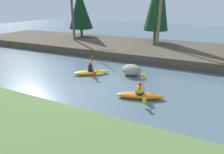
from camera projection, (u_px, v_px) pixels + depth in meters
ground_plane at (93, 89)px, 11.15m from camera, size 90.00×90.00×0.00m
riverbank_far at (139, 48)px, 20.11m from camera, size 44.00×9.02×0.78m
conifer_tree_far_left at (80, 9)px, 23.67m from camera, size 3.27×3.27×6.27m
bare_tree_upstream at (73, 16)px, 21.36m from camera, size 3.49×3.45×6.33m
bare_tree_mid_upstream at (161, 12)px, 18.10m from camera, size 4.13×4.08×7.54m
kayaker_lead at (141, 95)px, 10.02m from camera, size 2.77×2.03×1.20m
kayaker_middle at (93, 72)px, 13.49m from camera, size 2.57×2.02×1.20m
boulder_midstream at (132, 70)px, 13.27m from camera, size 1.47×1.15×0.83m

